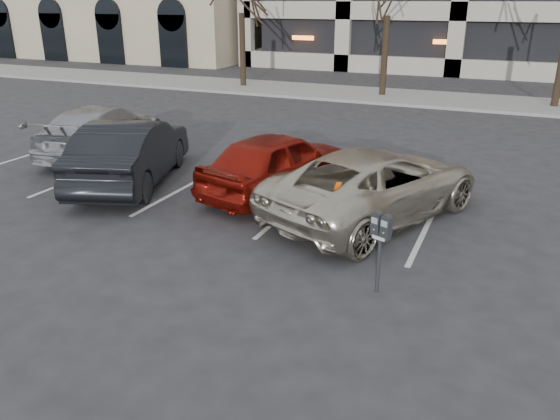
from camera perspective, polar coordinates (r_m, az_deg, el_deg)
ground at (r=9.81m, az=5.44°, el=-3.79°), size 140.00×140.00×0.00m
sidewalk at (r=24.96m, az=17.42°, el=10.88°), size 80.00×4.00×0.12m
stall_lines at (r=12.24m, az=2.66°, el=1.51°), size 16.90×5.20×0.00m
parking_meter at (r=8.03m, az=10.48°, el=-2.42°), size 0.34×0.23×1.25m
suv_silver at (r=11.01m, az=9.86°, el=2.74°), size 4.08×5.54×1.41m
car_red at (r=12.26m, az=-0.25°, el=5.01°), size 2.59×4.44×1.42m
car_dark at (r=13.40m, az=-15.29°, el=5.93°), size 3.07×4.92×1.53m
car_silver at (r=16.27m, az=-18.05°, el=7.97°), size 2.81×5.04×1.38m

